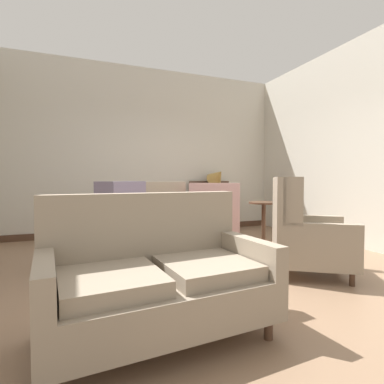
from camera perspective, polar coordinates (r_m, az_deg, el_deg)
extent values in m
plane|color=#896B51|center=(3.57, 2.97, -15.36)|extent=(8.20, 8.20, 0.00)
cube|color=beige|center=(6.22, -8.30, 7.71)|extent=(5.80, 0.08, 3.34)
cube|color=beige|center=(5.83, 25.44, 7.87)|extent=(0.08, 4.10, 3.34)
cube|color=#4C3323|center=(6.22, -8.10, -7.16)|extent=(5.64, 0.03, 0.12)
cylinder|color=#4C3323|center=(3.60, 1.10, -8.16)|extent=(0.84, 0.84, 0.04)
cylinder|color=#4C3323|center=(3.64, 1.10, -11.30)|extent=(0.10, 0.10, 0.37)
cube|color=#4C3323|center=(3.80, 4.07, -13.72)|extent=(0.29, 0.09, 0.07)
cube|color=#4C3323|center=(3.83, -1.52, -13.59)|extent=(0.18, 0.28, 0.07)
cube|color=#4C3323|center=(3.48, 0.80, -15.23)|extent=(0.18, 0.28, 0.07)
cylinder|color=#384C93|center=(3.62, 0.50, -7.62)|extent=(0.08, 0.08, 0.02)
ellipsoid|color=#384C93|center=(3.60, 0.50, -5.98)|extent=(0.15, 0.15, 0.18)
cylinder|color=#384C93|center=(3.59, 0.50, -3.85)|extent=(0.07, 0.07, 0.09)
torus|color=#384C93|center=(3.58, 0.50, -3.17)|extent=(0.11, 0.11, 0.02)
cube|color=gray|center=(2.17, -6.07, -19.67)|extent=(1.58, 0.93, 0.27)
cube|color=gray|center=(2.36, -8.93, -7.16)|extent=(1.52, 0.26, 0.57)
cube|color=gray|center=(1.98, -15.17, -16.15)|extent=(0.65, 0.66, 0.10)
cube|color=gray|center=(2.20, 2.74, -14.19)|extent=(0.65, 0.66, 0.10)
cube|color=gray|center=(1.92, -26.41, -14.85)|extent=(0.17, 0.72, 0.23)
cube|color=gray|center=(2.37, 10.90, -11.38)|extent=(0.17, 0.72, 0.23)
cylinder|color=#4C3323|center=(2.30, 14.38, -24.03)|extent=(0.06, 0.06, 0.14)
cylinder|color=#4C3323|center=(2.44, -24.98, -22.51)|extent=(0.06, 0.06, 0.14)
cylinder|color=#4C3323|center=(2.78, 5.09, -19.09)|extent=(0.06, 0.06, 0.14)
cube|color=slate|center=(3.99, -16.75, -9.14)|extent=(1.13, 1.12, 0.32)
cube|color=slate|center=(3.72, -12.41, -2.69)|extent=(0.59, 0.66, 0.61)
cube|color=slate|center=(4.04, -11.10, -1.24)|extent=(0.22, 0.21, 0.46)
cube|color=slate|center=(3.50, -16.45, -1.85)|extent=(0.22, 0.21, 0.46)
cube|color=slate|center=(4.24, -14.76, -4.91)|extent=(0.63, 0.56, 0.20)
cube|color=slate|center=(3.72, -20.37, -5.99)|extent=(0.63, 0.56, 0.20)
cylinder|color=#4C3323|center=(4.47, -18.11, -10.92)|extent=(0.06, 0.06, 0.14)
cylinder|color=#4C3323|center=(4.03, -23.30, -12.46)|extent=(0.06, 0.06, 0.14)
cylinder|color=#4C3323|center=(4.10, -10.24, -12.05)|extent=(0.06, 0.06, 0.14)
cylinder|color=#4C3323|center=(3.61, -14.96, -14.07)|extent=(0.06, 0.06, 0.14)
cube|color=gray|center=(3.75, 21.90, -10.03)|extent=(1.14, 1.13, 0.31)
cube|color=gray|center=(3.63, 16.62, -2.56)|extent=(0.56, 0.75, 0.67)
cube|color=gray|center=(3.29, 18.70, -1.68)|extent=(0.22, 0.19, 0.51)
cube|color=gray|center=(3.99, 17.51, -0.98)|extent=(0.22, 0.19, 0.51)
cube|color=gray|center=(3.38, 23.85, -7.14)|extent=(0.67, 0.49, 0.19)
cube|color=gray|center=(4.06, 21.79, -5.53)|extent=(0.67, 0.49, 0.19)
cylinder|color=#4C3323|center=(3.58, 28.27, -14.43)|extent=(0.06, 0.06, 0.14)
cylinder|color=#4C3323|center=(4.18, 25.74, -11.97)|extent=(0.06, 0.06, 0.14)
cylinder|color=#4C3323|center=(3.46, 17.10, -14.87)|extent=(0.06, 0.06, 0.14)
cylinder|color=#4C3323|center=(4.07, 16.26, -12.20)|extent=(0.06, 0.06, 0.14)
cube|color=gray|center=(4.79, -7.96, -7.29)|extent=(1.01, 1.03, 0.29)
cube|color=gray|center=(4.46, -5.63, -2.07)|extent=(0.78, 0.39, 0.63)
cube|color=gray|center=(4.73, -2.91, -0.90)|extent=(0.16, 0.22, 0.48)
cube|color=gray|center=(4.35, -9.97, -1.22)|extent=(0.16, 0.22, 0.48)
cube|color=gray|center=(4.99, -5.02, -4.16)|extent=(0.33, 0.71, 0.18)
cube|color=gray|center=(4.63, -11.84, -4.72)|extent=(0.33, 0.71, 0.18)
cylinder|color=#4C3323|center=(5.27, -7.06, -8.79)|extent=(0.06, 0.06, 0.14)
cylinder|color=#4C3323|center=(4.96, -13.08, -9.54)|extent=(0.06, 0.06, 0.14)
cylinder|color=#4C3323|center=(4.75, -2.58, -10.00)|extent=(0.06, 0.06, 0.14)
cylinder|color=#4C3323|center=(4.40, -9.01, -11.02)|extent=(0.06, 0.06, 0.14)
cube|color=tan|center=(4.90, 3.94, -7.08)|extent=(1.03, 1.10, 0.29)
cube|color=tan|center=(4.48, 4.24, -2.19)|extent=(0.75, 0.41, 0.61)
cube|color=tan|center=(4.59, 8.24, -1.18)|extent=(0.17, 0.22, 0.46)
cube|color=tan|center=(4.55, 0.06, -1.19)|extent=(0.17, 0.22, 0.46)
cube|color=tan|center=(4.95, 7.71, -4.12)|extent=(0.39, 0.77, 0.21)
cube|color=tan|center=(4.91, 0.09, -4.15)|extent=(0.39, 0.77, 0.21)
cylinder|color=#4C3323|center=(5.32, 6.93, -8.68)|extent=(0.06, 0.06, 0.14)
cylinder|color=#4C3323|center=(5.29, 0.45, -8.73)|extent=(0.06, 0.06, 0.14)
cylinder|color=#4C3323|center=(4.61, 7.95, -10.40)|extent=(0.06, 0.06, 0.14)
cylinder|color=#4C3323|center=(4.58, 0.43, -10.48)|extent=(0.06, 0.06, 0.14)
cylinder|color=#4C3323|center=(5.15, 13.56, -2.01)|extent=(0.50, 0.50, 0.03)
cylinder|color=#4C3323|center=(5.19, 13.52, -5.96)|extent=(0.07, 0.07, 0.69)
cylinder|color=#4C3323|center=(5.24, 13.49, -9.45)|extent=(0.33, 0.33, 0.04)
cube|color=#4C3323|center=(6.37, 3.99, -3.07)|extent=(0.93, 0.40, 0.77)
cube|color=#4C3323|center=(6.51, 3.33, 1.27)|extent=(0.93, 0.04, 0.19)
cube|color=#4C3323|center=(6.13, 1.03, -7.38)|extent=(0.06, 0.06, 0.10)
cube|color=#4C3323|center=(6.49, 7.90, -6.86)|extent=(0.06, 0.06, 0.10)
cube|color=#4C3323|center=(6.40, 0.01, -6.97)|extent=(0.06, 0.06, 0.10)
cube|color=#4C3323|center=(6.74, 6.66, -6.50)|extent=(0.06, 0.06, 0.10)
cube|color=#4C3323|center=(6.33, 4.08, 1.02)|extent=(0.24, 0.24, 0.14)
cone|color=#B28942|center=(6.28, 4.90, 3.09)|extent=(0.43, 0.52, 0.47)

